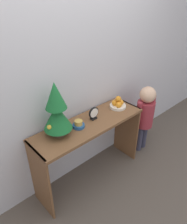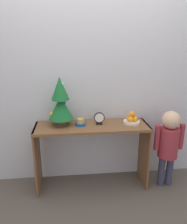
{
  "view_description": "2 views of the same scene",
  "coord_description": "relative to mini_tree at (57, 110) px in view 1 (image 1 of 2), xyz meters",
  "views": [
    {
      "loc": [
        -1.21,
        -1.2,
        2.03
      ],
      "look_at": [
        0.03,
        0.16,
        0.91
      ],
      "focal_mm": 35.0,
      "sensor_mm": 36.0,
      "label": 1
    },
    {
      "loc": [
        -0.21,
        -2.05,
        1.65
      ],
      "look_at": [
        0.02,
        0.22,
        0.92
      ],
      "focal_mm": 35.0,
      "sensor_mm": 36.0,
      "label": 2
    }
  ],
  "objects": [
    {
      "name": "singing_bowl",
      "position": [
        0.21,
        -0.03,
        -0.23
      ],
      "size": [
        0.12,
        0.12,
        0.08
      ],
      "color": "#235189",
      "rests_on": "console_table"
    },
    {
      "name": "ground_plane",
      "position": [
        0.34,
        -0.25,
        -1.03
      ],
      "size": [
        12.0,
        12.0,
        0.0
      ],
      "primitive_type": "plane",
      "color": "brown"
    },
    {
      "name": "console_table",
      "position": [
        0.34,
        -0.05,
        -0.44
      ],
      "size": [
        1.26,
        0.4,
        0.77
      ],
      "color": "brown",
      "rests_on": "ground_plane"
    },
    {
      "name": "desk_clock",
      "position": [
        0.42,
        -0.03,
        -0.2
      ],
      "size": [
        0.12,
        0.04,
        0.14
      ],
      "color": "black",
      "rests_on": "console_table"
    },
    {
      "name": "child_figure",
      "position": [
        1.2,
        -0.14,
        -0.45
      ],
      "size": [
        0.35,
        0.22,
        0.93
      ],
      "color": "#38384C",
      "rests_on": "ground_plane"
    },
    {
      "name": "mini_tree",
      "position": [
        0.0,
        0.0,
        0.0
      ],
      "size": [
        0.27,
        0.27,
        0.54
      ],
      "color": "#4C3828",
      "rests_on": "console_table"
    },
    {
      "name": "back_wall",
      "position": [
        0.34,
        0.19,
        0.22
      ],
      "size": [
        7.0,
        0.05,
        2.5
      ],
      "primitive_type": "cube",
      "color": "silver",
      "rests_on": "ground_plane"
    },
    {
      "name": "fruit_bowl",
      "position": [
        0.79,
        -0.03,
        -0.22
      ],
      "size": [
        0.18,
        0.18,
        0.14
      ],
      "color": "silver",
      "rests_on": "console_table"
    }
  ]
}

